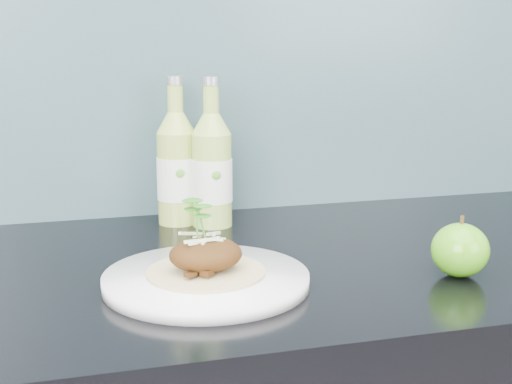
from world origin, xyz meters
TOP-DOWN VIEW (x-y plane):
  - subway_backsplash at (0.00, 1.99)m, footprint 4.00×0.02m
  - dinner_plate at (-0.08, 1.60)m, footprint 0.32×0.32m
  - pork_taco at (-0.08, 1.60)m, footprint 0.14×0.14m
  - green_apple at (0.23, 1.55)m, footprint 0.09×0.09m
  - cider_bottle_left at (-0.06, 1.91)m, footprint 0.07×0.07m
  - cider_bottle_right at (-0.01, 1.88)m, footprint 0.08×0.08m

SIDE VIEW (x-z plane):
  - dinner_plate at x=-0.08m, z-range 0.90..0.92m
  - green_apple at x=0.23m, z-range 0.90..0.97m
  - pork_taco at x=-0.08m, z-range 0.90..0.99m
  - cider_bottle_left at x=-0.06m, z-range 0.87..1.11m
  - cider_bottle_right at x=-0.01m, z-range 0.87..1.11m
  - subway_backsplash at x=0.00m, z-range 0.90..1.60m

